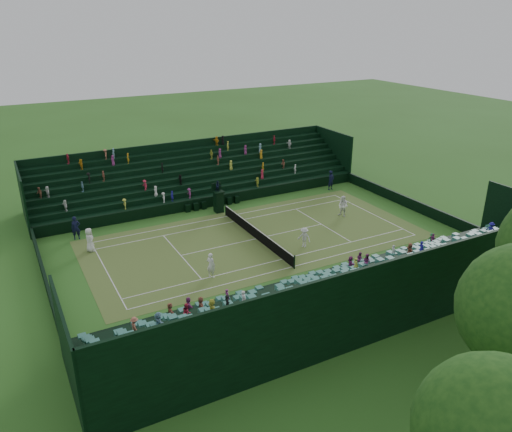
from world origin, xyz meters
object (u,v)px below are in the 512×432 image
object	(u,v)px
umpire_chair	(218,199)
player_far_east	(304,237)
player_far_west	(343,206)
player_near_west	(90,240)
tennis_net	(256,233)
player_near_east	(211,265)

from	to	relation	value
umpire_chair	player_far_east	xyz separation A→B (m)	(9.97, 2.80, -0.47)
player_far_west	player_near_west	bearing A→B (deg)	-123.35
player_far_west	umpire_chair	bearing A→B (deg)	-148.36
player_far_east	tennis_net	bearing A→B (deg)	-171.34
tennis_net	player_near_west	size ratio (longest dim) A/B	6.16
tennis_net	player_near_west	bearing A→B (deg)	-108.01
tennis_net	umpire_chair	distance (m)	6.96
player_far_west	player_far_east	distance (m)	7.52
tennis_net	player_far_west	size ratio (longest dim) A/B	6.12
player_near_west	tennis_net	bearing A→B (deg)	-118.48
player_near_east	player_far_west	world-z (taller)	player_far_west
tennis_net	umpire_chair	world-z (taller)	umpire_chair
player_near_west	player_near_east	distance (m)	10.37
player_far_west	player_far_east	world-z (taller)	player_far_west
umpire_chair	player_near_east	world-z (taller)	umpire_chair
player_far_east	umpire_chair	bearing A→B (deg)	163.85
umpire_chair	player_far_east	distance (m)	10.37
tennis_net	player_far_east	size ratio (longest dim) A/B	7.24
player_near_east	player_far_east	distance (m)	8.35
tennis_net	player_near_east	distance (m)	7.01
tennis_net	player_near_west	distance (m)	12.83
player_near_west	player_far_east	world-z (taller)	player_near_west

